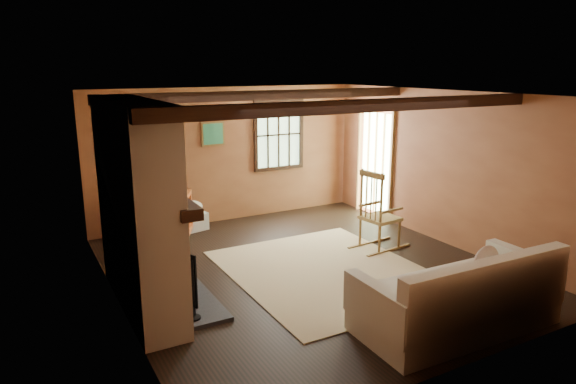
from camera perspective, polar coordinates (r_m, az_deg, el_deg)
ground at (r=7.22m, az=2.10°, el=-8.56°), size 5.50×5.50×0.00m
room_envelope at (r=7.10m, az=2.68°, el=4.77°), size 5.02×5.52×2.44m
fireplace at (r=6.08m, az=-16.16°, el=-2.45°), size 1.02×2.30×2.40m
rug at (r=7.16m, az=4.32°, el=-8.76°), size 2.50×3.00×0.01m
rocking_chair at (r=7.97m, az=9.99°, el=-2.61°), size 0.94×0.56×1.24m
sofa at (r=5.88m, az=18.58°, el=-11.36°), size 2.25×1.04×0.90m
firewood_pile at (r=8.85m, az=-16.89°, el=-4.12°), size 0.62×0.11×0.22m
laundry_basket at (r=8.99m, az=-10.75°, el=-3.24°), size 0.57×0.49×0.30m
basket_pillow at (r=8.92m, az=-10.83°, el=-1.65°), size 0.48×0.40×0.22m
armchair at (r=8.38m, az=-13.96°, el=-2.86°), size 1.17×1.16×0.81m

